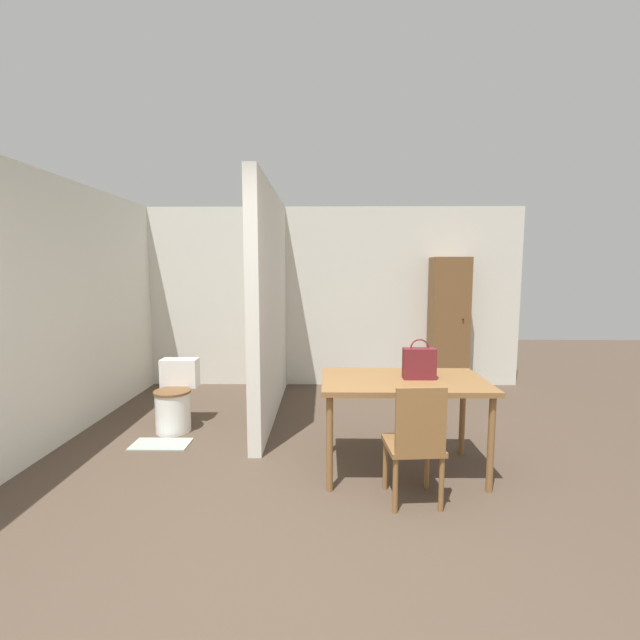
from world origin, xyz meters
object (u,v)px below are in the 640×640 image
toilet (175,400)px  handbag (419,363)px  dining_table (403,389)px  wooden_chair (416,441)px  wooden_cabinet (448,324)px

toilet → handbag: 2.53m
dining_table → wooden_chair: bearing=-90.0°
handbag → wooden_cabinet: wooden_cabinet is taller
dining_table → wooden_cabinet: bearing=66.8°
dining_table → wooden_chair: wooden_chair is taller
toilet → handbag: size_ratio=2.16×
handbag → wooden_cabinet: size_ratio=0.18×
dining_table → toilet: 2.38m
wooden_chair → toilet: wooden_chair is taller
toilet → wooden_cabinet: wooden_cabinet is taller
dining_table → wooden_chair: size_ratio=1.50×
wooden_chair → dining_table: bearing=85.8°
wooden_chair → handbag: bearing=72.2°
wooden_chair → wooden_cabinet: size_ratio=0.48×
wooden_cabinet → handbag: bearing=-110.7°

